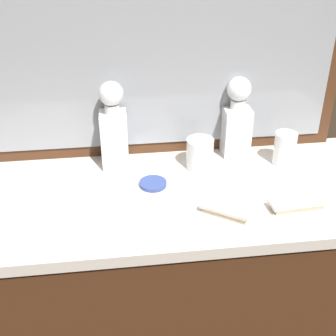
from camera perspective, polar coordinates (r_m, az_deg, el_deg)
The scene contains 9 objects.
dresser at distance 1.65m, azimuth -0.00°, elevation -16.56°, with size 1.39×0.53×0.94m.
dresser_mirror at distance 1.43m, azimuth -1.29°, elevation 13.07°, with size 1.18×0.03×0.62m.
crystal_decanter_front at distance 1.51m, azimuth 8.48°, elevation 5.45°, with size 0.09×0.09×0.26m.
crystal_decanter_right at distance 1.43m, azimuth -6.76°, elevation 4.30°, with size 0.08×0.08×0.28m.
crystal_tumbler_center at distance 1.51m, azimuth 14.29°, elevation 2.22°, with size 0.07×0.07×0.11m.
crystal_tumbler_left at distance 1.44m, azimuth 3.97°, elevation 1.65°, with size 0.09×0.09×0.10m.
silver_brush_left at distance 1.26m, azimuth 7.25°, elevation -5.21°, with size 0.14×0.12×0.02m.
silver_brush_center at distance 1.32m, azimuth 15.74°, elevation -4.34°, with size 0.16×0.06×0.02m.
porcelain_dish at distance 1.37m, azimuth -1.89°, elevation -1.95°, with size 0.08×0.08×0.01m.
Camera 1 is at (-0.14, -1.11, 1.68)m, focal length 49.00 mm.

